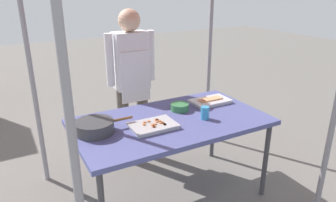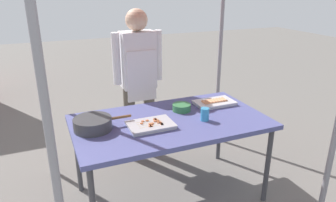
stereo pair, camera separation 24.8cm
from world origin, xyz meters
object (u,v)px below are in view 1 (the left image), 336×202
(tray_meat_skewers, at_px, (153,126))
(cooking_wok, at_px, (95,127))
(tray_grilled_sausages, at_px, (210,101))
(vendor_woman, at_px, (132,75))
(stall_table, at_px, (171,125))
(condiment_bowl, at_px, (180,107))
(drink_cup_near_edge, at_px, (205,113))

(tray_meat_skewers, bearing_deg, cooking_wok, 162.82)
(tray_grilled_sausages, xyz_separation_m, vendor_woman, (-0.54, 0.62, 0.17))
(stall_table, bearing_deg, tray_grilled_sausages, 17.69)
(tray_meat_skewers, relative_size, vendor_woman, 0.23)
(stall_table, distance_m, tray_meat_skewers, 0.22)
(stall_table, relative_size, condiment_bowl, 9.81)
(cooking_wok, bearing_deg, stall_table, -5.76)
(condiment_bowl, distance_m, drink_cup_near_edge, 0.28)
(stall_table, xyz_separation_m, vendor_woman, (-0.02, 0.79, 0.25))
(tray_grilled_sausages, xyz_separation_m, cooking_wok, (-1.15, -0.10, 0.03))
(vendor_woman, bearing_deg, stall_table, 91.38)
(tray_meat_skewers, height_order, drink_cup_near_edge, drink_cup_near_edge)
(stall_table, height_order, cooking_wok, cooking_wok)
(stall_table, distance_m, tray_grilled_sausages, 0.55)
(cooking_wok, relative_size, condiment_bowl, 2.80)
(tray_grilled_sausages, xyz_separation_m, drink_cup_near_edge, (-0.26, -0.29, 0.03))
(tray_meat_skewers, bearing_deg, drink_cup_near_edge, -6.36)
(tray_meat_skewers, xyz_separation_m, vendor_woman, (0.18, 0.86, 0.18))
(tray_meat_skewers, xyz_separation_m, condiment_bowl, (0.37, 0.22, 0.01))
(cooking_wok, relative_size, vendor_woman, 0.29)
(tray_meat_skewers, bearing_deg, stall_table, 19.25)
(tray_grilled_sausages, xyz_separation_m, condiment_bowl, (-0.35, -0.02, 0.01))
(stall_table, bearing_deg, tray_meat_skewers, -160.75)
(cooking_wok, bearing_deg, vendor_woman, 50.10)
(cooking_wok, relative_size, drink_cup_near_edge, 4.22)
(tray_grilled_sausages, distance_m, drink_cup_near_edge, 0.39)
(tray_meat_skewers, distance_m, cooking_wok, 0.45)
(condiment_bowl, relative_size, drink_cup_near_edge, 1.51)
(cooking_wok, bearing_deg, drink_cup_near_edge, -11.70)
(tray_grilled_sausages, height_order, drink_cup_near_edge, drink_cup_near_edge)
(drink_cup_near_edge, bearing_deg, tray_meat_skewers, 173.64)
(stall_table, bearing_deg, drink_cup_near_edge, -24.92)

